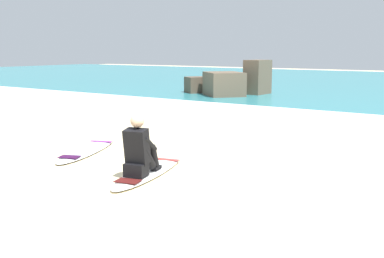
# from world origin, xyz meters

# --- Properties ---
(ground_plane) EXTENTS (80.00, 80.00, 0.00)m
(ground_plane) POSITION_xyz_m (0.00, 0.00, 0.00)
(ground_plane) COLOR beige
(breaking_foam) EXTENTS (80.00, 0.90, 0.11)m
(breaking_foam) POSITION_xyz_m (0.00, 8.09, 0.06)
(breaking_foam) COLOR white
(breaking_foam) RESTS_ON ground
(surfboard_main) EXTENTS (1.09, 2.44, 0.08)m
(surfboard_main) POSITION_xyz_m (-0.02, 0.25, 0.04)
(surfboard_main) COLOR white
(surfboard_main) RESTS_ON ground
(surfer_seated) EXTENTS (0.49, 0.76, 0.95)m
(surfer_seated) POSITION_xyz_m (0.07, -0.11, 0.44)
(surfer_seated) COLOR black
(surfer_seated) RESTS_ON surfboard_main
(surfboard_spare_near) EXTENTS (1.38, 2.40, 0.08)m
(surfboard_spare_near) POSITION_xyz_m (-2.03, 0.77, 0.04)
(surfboard_spare_near) COLOR silver
(surfboard_spare_near) RESTS_ON ground
(rock_outcrop_distant) EXTENTS (3.48, 3.06, 1.54)m
(rock_outcrop_distant) POSITION_xyz_m (-5.00, 11.52, 0.56)
(rock_outcrop_distant) COLOR brown
(rock_outcrop_distant) RESTS_ON ground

